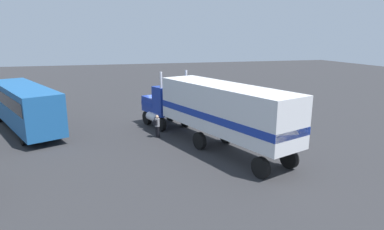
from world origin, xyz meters
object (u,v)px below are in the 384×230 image
at_px(semi_truck, 212,108).
at_px(motorcycle, 283,140).
at_px(parked_bus, 25,104).
at_px(person_bystander, 157,125).

height_order(semi_truck, motorcycle, semi_truck).
distance_m(parked_bus, motorcycle, 19.02).
relative_size(semi_truck, person_bystander, 8.69).
height_order(semi_truck, person_bystander, semi_truck).
bearing_deg(semi_truck, parked_bus, 59.93).
bearing_deg(parked_bus, semi_truck, -120.07).
distance_m(semi_truck, parked_bus, 14.41).
relative_size(person_bystander, motorcycle, 0.77).
bearing_deg(parked_bus, person_bystander, -116.23).
relative_size(person_bystander, parked_bus, 0.15).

